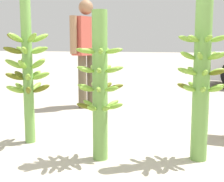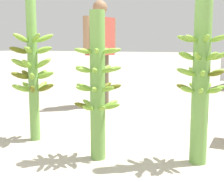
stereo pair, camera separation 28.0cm
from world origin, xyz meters
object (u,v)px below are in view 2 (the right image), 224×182
Objects in this scene: vendor_person at (100,45)px; banana_stalk_right at (202,64)px; banana_stalk_left at (33,65)px; banana_stalk_center at (98,85)px.

banana_stalk_right is at bearing 62.85° from vendor_person.
vendor_person is (-1.89, 1.71, 0.15)m from banana_stalk_right.
banana_stalk_right is at bearing 4.34° from banana_stalk_left.
banana_stalk_left is 1.64m from banana_stalk_right.
banana_stalk_right reaches higher than vendor_person.
banana_stalk_right is 1.00× the size of vendor_person.
vendor_person reaches higher than banana_stalk_left.
banana_stalk_left is 0.92× the size of vendor_person.
banana_stalk_right is (1.63, 0.12, 0.05)m from banana_stalk_left.
banana_stalk_center is 2.32m from vendor_person.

